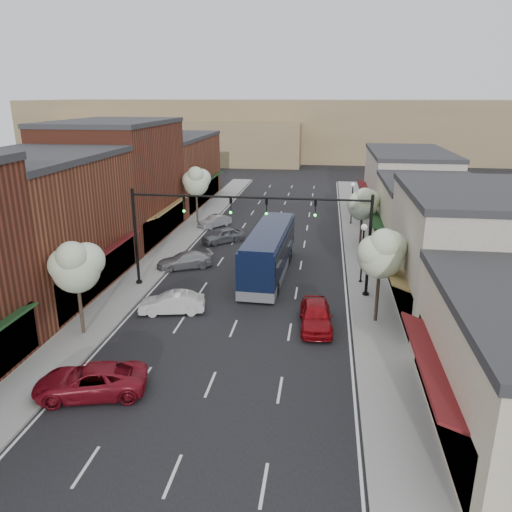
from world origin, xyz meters
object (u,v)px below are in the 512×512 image
at_px(tree_left_far, 196,181).
at_px(coach_bus, 269,251).
at_px(tree_right_near, 382,252).
at_px(red_hatchback, 316,315).
at_px(signal_mast_right, 333,230).
at_px(parked_car_c, 185,260).
at_px(signal_mast_left, 168,224).
at_px(parked_car_a, 91,381).
at_px(tree_left_near, 76,265).
at_px(parked_car_e, 215,221).
at_px(lamp_post_near, 363,244).
at_px(tree_right_far, 363,203).
at_px(parked_car_d, 223,235).
at_px(lamp_post_far, 352,196).
at_px(parked_car_b, 172,303).

xyz_separation_m(tree_left_far, coach_bus, (9.26, -14.56, -2.73)).
xyz_separation_m(tree_right_near, red_hatchback, (-3.59, -1.11, -3.67)).
bearing_deg(signal_mast_right, parked_car_c, 160.32).
height_order(signal_mast_left, tree_left_far, signal_mast_left).
distance_m(signal_mast_right, parked_car_a, 17.75).
xyz_separation_m(signal_mast_right, parked_car_a, (-10.80, -13.53, -3.92)).
bearing_deg(tree_left_near, parked_car_e, 85.31).
bearing_deg(tree_right_near, signal_mast_right, 123.91).
bearing_deg(lamp_post_near, tree_right_far, 86.69).
relative_size(tree_left_far, red_hatchback, 1.34).
height_order(parked_car_a, parked_car_d, parked_car_a).
bearing_deg(tree_right_far, lamp_post_near, -93.31).
height_order(lamp_post_far, parked_car_c, lamp_post_far).
xyz_separation_m(signal_mast_right, red_hatchback, (-0.87, -5.16, -3.84)).
distance_m(tree_left_near, red_hatchback, 13.76).
height_order(tree_left_near, parked_car_c, tree_left_near).
xyz_separation_m(tree_right_far, tree_left_far, (-16.60, 6.00, 0.61)).
distance_m(signal_mast_right, parked_car_e, 21.08).
distance_m(coach_bus, parked_car_e, 15.44).
height_order(lamp_post_far, parked_car_d, lamp_post_far).
relative_size(tree_right_near, lamp_post_near, 1.34).
relative_size(lamp_post_far, coach_bus, 0.38).
height_order(tree_right_far, lamp_post_far, tree_right_far).
bearing_deg(parked_car_a, red_hatchback, 115.70).
bearing_deg(tree_left_near, signal_mast_right, 30.14).
bearing_deg(signal_mast_right, parked_car_e, 124.83).
distance_m(tree_right_near, tree_right_far, 16.01).
bearing_deg(parked_car_b, signal_mast_left, -173.92).
xyz_separation_m(parked_car_c, parked_car_e, (-0.45, 12.92, -0.03)).
bearing_deg(tree_right_far, tree_left_far, 160.13).
distance_m(signal_mast_left, lamp_post_near, 13.75).
bearing_deg(lamp_post_near, parked_car_e, 134.02).
distance_m(lamp_post_near, red_hatchback, 8.54).
height_order(tree_right_near, parked_car_a, tree_right_near).
relative_size(signal_mast_left, parked_car_d, 2.03).
distance_m(signal_mast_left, parked_car_e, 17.47).
bearing_deg(parked_car_d, lamp_post_near, 12.65).
relative_size(signal_mast_left, tree_left_near, 1.44).
bearing_deg(red_hatchback, coach_bus, 109.82).
bearing_deg(signal_mast_right, parked_car_d, 130.53).
bearing_deg(parked_car_c, parked_car_a, -24.59).
relative_size(tree_left_far, parked_car_b, 1.51).
bearing_deg(parked_car_d, signal_mast_left, -47.58).
bearing_deg(lamp_post_far, signal_mast_left, -123.86).
bearing_deg(tree_right_near, parked_car_e, 124.66).
height_order(tree_right_far, parked_car_a, tree_right_far).
height_order(lamp_post_near, parked_car_e, lamp_post_near).
relative_size(lamp_post_far, parked_car_b, 1.10).
xyz_separation_m(red_hatchback, parked_car_a, (-9.93, -8.37, -0.08)).
xyz_separation_m(lamp_post_far, parked_car_d, (-12.00, -8.52, -2.32)).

